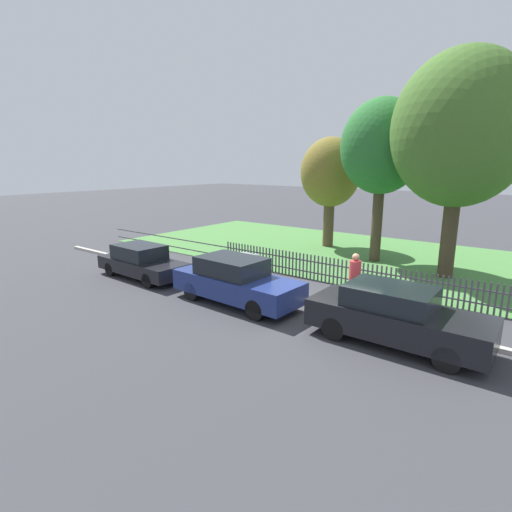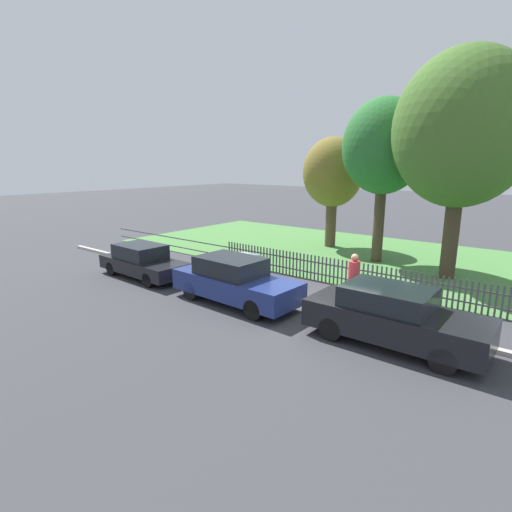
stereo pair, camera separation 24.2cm
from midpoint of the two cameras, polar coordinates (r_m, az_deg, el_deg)
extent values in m
plane|color=#38383D|center=(12.99, 10.76, -7.82)|extent=(120.00, 120.00, 0.00)
cube|color=#B2ADA3|center=(13.05, 10.98, -7.44)|extent=(31.35, 0.20, 0.12)
cube|color=#477F3D|center=(20.44, 21.84, -0.82)|extent=(31.35, 11.09, 0.01)
cube|color=#4C4C51|center=(15.31, 15.77, -3.72)|extent=(31.35, 0.03, 0.05)
cube|color=#4C4C51|center=(15.19, 15.88, -2.09)|extent=(31.35, 0.03, 0.05)
cube|color=#4C4C51|center=(18.78, -3.47, 0.54)|extent=(0.06, 0.03, 1.02)
cube|color=#4C4C51|center=(18.67, -3.08, 0.47)|extent=(0.06, 0.03, 1.02)
cube|color=#4C4C51|center=(18.56, -2.68, 0.40)|extent=(0.06, 0.03, 1.02)
cube|color=#4C4C51|center=(18.45, -2.29, 0.32)|extent=(0.06, 0.03, 1.02)
cube|color=#4C4C51|center=(18.34, -1.88, 0.25)|extent=(0.06, 0.03, 1.02)
cube|color=#4C4C51|center=(18.23, -1.47, 0.18)|extent=(0.06, 0.03, 1.02)
cube|color=#4C4C51|center=(18.13, -1.06, 0.10)|extent=(0.06, 0.03, 1.02)
cube|color=#4C4C51|center=(18.02, -0.64, 0.03)|extent=(0.06, 0.03, 1.02)
cube|color=#4C4C51|center=(17.91, -0.22, -0.05)|extent=(0.06, 0.03, 1.02)
cube|color=#4C4C51|center=(17.81, 0.21, -0.13)|extent=(0.06, 0.03, 1.02)
cube|color=#4C4C51|center=(17.71, 0.64, -0.21)|extent=(0.06, 0.03, 1.02)
cube|color=#4C4C51|center=(17.61, 1.08, -0.29)|extent=(0.06, 0.03, 1.02)
cube|color=#4C4C51|center=(17.51, 1.53, -0.37)|extent=(0.06, 0.03, 1.02)
cube|color=#4C4C51|center=(17.41, 1.97, -0.45)|extent=(0.06, 0.03, 1.02)
cube|color=#4C4C51|center=(17.31, 2.43, -0.53)|extent=(0.06, 0.03, 1.02)
cube|color=#4C4C51|center=(17.21, 2.89, -0.62)|extent=(0.06, 0.03, 1.02)
cube|color=#4C4C51|center=(17.11, 3.35, -0.70)|extent=(0.06, 0.03, 1.02)
cube|color=#4C4C51|center=(17.02, 3.82, -0.79)|extent=(0.06, 0.03, 1.02)
cube|color=#4C4C51|center=(16.92, 4.29, -0.87)|extent=(0.06, 0.03, 1.02)
cube|color=#4C4C51|center=(16.83, 4.77, -0.96)|extent=(0.06, 0.03, 1.02)
cube|color=#4C4C51|center=(16.74, 5.26, -1.05)|extent=(0.06, 0.03, 1.02)
cube|color=#4C4C51|center=(16.65, 5.75, -1.14)|extent=(0.06, 0.03, 1.02)
cube|color=#4C4C51|center=(16.56, 6.25, -1.23)|extent=(0.06, 0.03, 1.02)
cube|color=#4C4C51|center=(16.47, 6.75, -1.32)|extent=(0.06, 0.03, 1.02)
cube|color=#4C4C51|center=(16.39, 7.25, -1.41)|extent=(0.06, 0.03, 1.02)
cube|color=#4C4C51|center=(16.30, 7.77, -1.50)|extent=(0.06, 0.03, 1.02)
cube|color=#4C4C51|center=(16.22, 8.28, -1.59)|extent=(0.06, 0.03, 1.02)
cube|color=#4C4C51|center=(16.13, 8.81, -1.69)|extent=(0.06, 0.03, 1.02)
cube|color=#4C4C51|center=(16.05, 9.33, -1.78)|extent=(0.06, 0.03, 1.02)
cube|color=#4C4C51|center=(15.97, 9.87, -1.88)|extent=(0.06, 0.03, 1.02)
cube|color=#4C4C51|center=(15.90, 10.41, -1.97)|extent=(0.06, 0.03, 1.02)
cube|color=#4C4C51|center=(15.82, 10.95, -2.07)|extent=(0.06, 0.03, 1.02)
cube|color=#4C4C51|center=(15.74, 11.50, -2.17)|extent=(0.06, 0.03, 1.02)
cube|color=#4C4C51|center=(15.67, 12.05, -2.27)|extent=(0.06, 0.03, 1.02)
cube|color=#4C4C51|center=(15.60, 12.61, -2.37)|extent=(0.06, 0.03, 1.02)
cube|color=#4C4C51|center=(15.53, 13.18, -2.47)|extent=(0.06, 0.03, 1.02)
cube|color=#4C4C51|center=(15.46, 13.75, -2.57)|extent=(0.06, 0.03, 1.02)
cube|color=#4C4C51|center=(15.39, 14.33, -2.67)|extent=(0.06, 0.03, 1.02)
cube|color=#4C4C51|center=(15.32, 14.91, -2.77)|extent=(0.06, 0.03, 1.02)
cube|color=#4C4C51|center=(15.26, 15.49, -2.87)|extent=(0.06, 0.03, 1.02)
cube|color=#4C4C51|center=(15.20, 16.08, -2.98)|extent=(0.06, 0.03, 1.02)
cube|color=#4C4C51|center=(15.14, 16.68, -3.08)|extent=(0.06, 0.03, 1.02)
cube|color=#4C4C51|center=(15.08, 17.28, -3.18)|extent=(0.06, 0.03, 1.02)
cube|color=#4C4C51|center=(15.02, 17.88, -3.29)|extent=(0.06, 0.03, 1.02)
cube|color=#4C4C51|center=(14.96, 18.49, -3.39)|extent=(0.06, 0.03, 1.02)
cube|color=#4C4C51|center=(14.91, 19.11, -3.50)|extent=(0.06, 0.03, 1.02)
cube|color=#4C4C51|center=(14.86, 19.73, -3.61)|extent=(0.06, 0.03, 1.02)
cube|color=#4C4C51|center=(14.81, 20.35, -3.71)|extent=(0.06, 0.03, 1.02)
cube|color=#4C4C51|center=(14.76, 20.98, -3.82)|extent=(0.06, 0.03, 1.02)
cube|color=#4C4C51|center=(14.71, 21.61, -3.92)|extent=(0.06, 0.03, 1.02)
cube|color=#4C4C51|center=(14.67, 22.25, -4.03)|extent=(0.06, 0.03, 1.02)
cube|color=#4C4C51|center=(14.62, 22.89, -4.14)|extent=(0.06, 0.03, 1.02)
cube|color=#4C4C51|center=(14.58, 23.53, -4.24)|extent=(0.06, 0.03, 1.02)
cube|color=#4C4C51|center=(14.54, 24.18, -4.35)|extent=(0.06, 0.03, 1.02)
cube|color=#4C4C51|center=(14.51, 24.83, -4.46)|extent=(0.06, 0.03, 1.02)
cube|color=#4C4C51|center=(14.47, 25.49, -4.56)|extent=(0.06, 0.03, 1.02)
cube|color=#4C4C51|center=(14.44, 26.14, -4.67)|extent=(0.06, 0.03, 1.02)
cube|color=#4C4C51|center=(14.41, 26.81, -4.78)|extent=(0.06, 0.03, 1.02)
cube|color=#4C4C51|center=(14.38, 27.47, -4.88)|extent=(0.06, 0.03, 1.02)
cube|color=#4C4C51|center=(14.35, 28.14, -4.99)|extent=(0.06, 0.03, 1.02)
cube|color=#4C4C51|center=(14.32, 28.81, -5.10)|extent=(0.06, 0.03, 1.02)
cube|color=#4C4C51|center=(14.30, 29.48, -5.20)|extent=(0.06, 0.03, 1.02)
cube|color=#4C4C51|center=(14.28, 30.16, -5.31)|extent=(0.06, 0.03, 1.02)
cube|color=#4C4C51|center=(14.26, 30.83, -5.41)|extent=(0.06, 0.03, 1.02)
cube|color=#4C4C51|center=(14.24, 31.51, -5.52)|extent=(0.06, 0.03, 1.02)
cube|color=#4C4C51|center=(14.23, 32.19, -5.62)|extent=(0.06, 0.03, 1.02)
cube|color=#4C4C51|center=(14.21, 32.88, -5.72)|extent=(0.06, 0.03, 1.02)
cube|color=black|center=(16.98, -15.31, -1.28)|extent=(4.24, 1.75, 0.53)
cube|color=black|center=(17.03, -15.82, 0.64)|extent=(2.06, 1.52, 0.58)
cylinder|color=black|center=(16.44, -10.56, -2.30)|extent=(0.57, 0.16, 0.57)
cylinder|color=black|center=(15.60, -14.78, -3.36)|extent=(0.57, 0.16, 0.57)
cylinder|color=black|center=(18.49, -15.67, -0.86)|extent=(0.57, 0.16, 0.57)
cylinder|color=black|center=(17.73, -19.63, -1.73)|extent=(0.57, 0.16, 0.57)
cube|color=navy|center=(13.33, -2.38, -4.23)|extent=(4.61, 1.84, 0.69)
cube|color=black|center=(13.30, -3.13, -1.40)|extent=(2.23, 1.59, 0.59)
cylinder|color=black|center=(13.14, 4.50, -5.89)|extent=(0.64, 0.16, 0.64)
cylinder|color=black|center=(11.99, 0.08, -7.74)|extent=(0.64, 0.16, 0.64)
cylinder|color=black|center=(14.89, -4.32, -3.59)|extent=(0.64, 0.16, 0.64)
cylinder|color=black|center=(13.88, -8.86, -4.96)|extent=(0.64, 0.16, 0.64)
cube|color=black|center=(10.98, 19.77, -8.83)|extent=(4.50, 1.77, 0.72)
cube|color=black|center=(10.84, 18.90, -5.54)|extent=(2.17, 1.58, 0.53)
cylinder|color=black|center=(11.53, 27.62, -10.20)|extent=(0.63, 0.14, 0.63)
cylinder|color=black|center=(10.07, 25.80, -13.35)|extent=(0.63, 0.14, 0.63)
cylinder|color=black|center=(12.24, 14.68, -7.75)|extent=(0.63, 0.14, 0.63)
cylinder|color=black|center=(10.89, 11.19, -10.24)|extent=(0.63, 0.14, 0.63)
cylinder|color=black|center=(16.26, 0.95, -2.22)|extent=(0.59, 0.13, 0.58)
cylinder|color=black|center=(17.16, -2.50, -1.40)|extent=(0.59, 0.13, 0.58)
ellipsoid|color=gray|center=(16.63, -0.83, -0.75)|extent=(1.84, 0.68, 0.75)
ellipsoid|color=gray|center=(16.30, 0.28, -0.30)|extent=(0.46, 0.74, 0.34)
cylinder|color=brown|center=(22.80, 10.95, 5.18)|extent=(0.59, 0.59, 3.09)
ellipsoid|color=olive|center=(22.61, 11.24, 11.66)|extent=(3.27, 3.27, 3.76)
cylinder|color=#473828|center=(19.71, 17.51, 5.18)|extent=(0.49, 0.49, 4.16)
ellipsoid|color=#286B2D|center=(19.57, 18.18, 14.67)|extent=(3.73, 3.73, 4.29)
cylinder|color=#473828|center=(17.85, 26.53, 3.74)|extent=(0.60, 0.60, 4.22)
ellipsoid|color=#426B28|center=(17.72, 27.80, 15.75)|extent=(5.16, 5.16, 5.93)
cylinder|color=#7F6B51|center=(13.26, 14.66, -5.56)|extent=(0.16, 0.16, 0.88)
cylinder|color=#7F6B51|center=(13.36, 13.65, -5.37)|extent=(0.16, 0.16, 0.88)
cylinder|color=#B73338|center=(13.09, 14.34, -2.20)|extent=(0.37, 0.37, 0.69)
sphere|color=#A37556|center=(12.97, 14.46, -0.21)|extent=(0.24, 0.24, 0.24)
camera|label=1|loc=(0.12, -89.55, 0.10)|focal=28.00mm
camera|label=2|loc=(0.12, 90.45, -0.10)|focal=28.00mm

